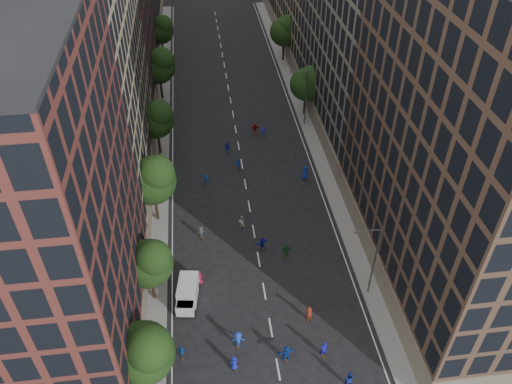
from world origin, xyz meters
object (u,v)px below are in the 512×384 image
streetlamp_far (305,95)px  cargo_van (188,293)px  skater_0 (234,363)px  skater_2 (349,379)px  streetlamp_near (373,258)px  skater_1 (324,349)px

streetlamp_far → cargo_van: streetlamp_far is taller
cargo_van → skater_0: (3.94, -8.12, -0.36)m
skater_2 → streetlamp_near: bearing=-93.0°
streetlamp_far → skater_0: streetlamp_far is taller
streetlamp_near → cargo_van: bearing=176.1°
skater_0 → cargo_van: bearing=-83.8°
streetlamp_near → streetlamp_far: (0.00, 33.00, 0.00)m
skater_0 → skater_2: size_ratio=0.97×
skater_1 → skater_0: bearing=-4.1°
cargo_van → streetlamp_near: bearing=4.7°
streetlamp_far → cargo_van: 36.82m
streetlamp_near → skater_1: size_ratio=4.75×
skater_1 → streetlamp_far: bearing=-105.0°
streetlamp_far → skater_2: (-4.53, -42.66, -4.30)m
skater_0 → skater_1: size_ratio=0.88×
streetlamp_near → cargo_van: size_ratio=2.01×
streetlamp_far → cargo_van: (-18.21, -31.76, -3.97)m
streetlamp_far → skater_1: 40.26m
streetlamp_far → skater_0: bearing=-109.7°
skater_0 → streetlamp_far: bearing=-129.3°
cargo_van → skater_1: (12.16, -7.81, -0.25)m
streetlamp_far → skater_1: bearing=-98.7°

